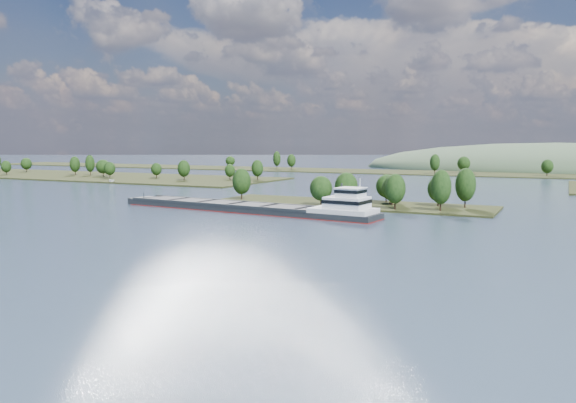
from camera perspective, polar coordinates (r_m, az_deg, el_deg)
The scene contains 7 objects.
ground at distance 146.44m, azimuth -1.86°, elevation -2.70°, with size 1800.00×1800.00×0.00m, color #334558.
tree_island at distance 197.30m, azimuth 7.81°, elevation 0.69°, with size 100.00×30.00×14.47m.
left_bank at distance 400.59m, azimuth -21.57°, elevation 2.57°, with size 300.00×80.00×15.88m.
back_shoreline at distance 412.19m, azimuth 17.99°, elevation 2.75°, with size 900.00×60.00×15.69m.
hill_west at distance 507.96m, azimuth 25.48°, elevation 2.94°, with size 320.00×160.00×44.00m, color #3F553A.
cargo_barge at distance 178.86m, azimuth -2.99°, elevation -0.59°, with size 94.90×20.00×12.75m.
motorboat at distance 321.35m, azimuth -17.48°, elevation 1.98°, with size 2.06×5.49×2.12m, color white.
Camera 1 is at (68.69, -7.40, 22.22)m, focal length 35.00 mm.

